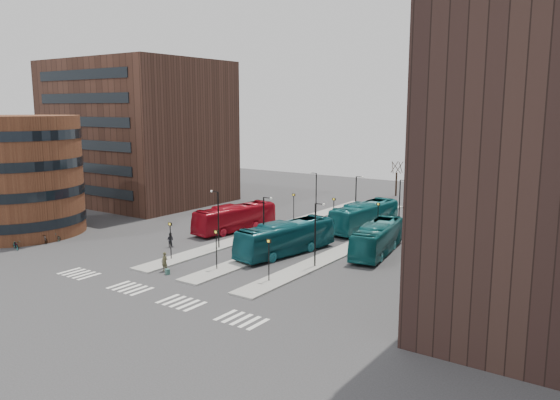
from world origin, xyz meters
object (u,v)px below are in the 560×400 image
Objects in this scene: suitcase at (168,272)px; bicycle_near at (16,245)px; bicycle_mid at (43,239)px; bicycle_far at (54,237)px; teal_bus_a at (286,238)px; commuter_a at (170,240)px; traveller at (165,262)px; red_bus at (235,218)px; commuter_c at (242,253)px; commuter_b at (239,253)px; teal_bus_b at (364,216)px; teal_bus_d at (441,203)px; teal_bus_c at (378,238)px.

bicycle_near reaches higher than suitcase.
bicycle_mid is 1.27m from bicycle_far.
bicycle_far is at bearing -146.87° from teal_bus_a.
bicycle_near reaches higher than bicycle_far.
bicycle_mid is at bearing 9.37° from commuter_a.
teal_bus_a reaches higher than traveller.
red_bus is 0.95× the size of teal_bus_a.
suitcase is 7.54m from commuter_c.
bicycle_near is at bearing 111.17° from commuter_b.
suitcase is 19.79m from bicycle_mid.
commuter_a reaches higher than bicycle_mid.
suitcase is 12.97m from teal_bus_a.
commuter_c is (-3.32, -19.90, -0.80)m from teal_bus_b.
teal_bus_d reaches higher than commuter_c.
commuter_a is (-0.78, -10.04, -0.82)m from red_bus.
commuter_c is 1.04× the size of bicycle_far.
red_bus is 12.24m from teal_bus_a.
red_bus is at bearing 101.75° from traveller.
teal_bus_a is at bearing -153.36° from teal_bus_c.
teal_bus_a is 6.89× the size of bicycle_far.
traveller is at bearing -85.07° from bicycle_mid.
bicycle_near is (-22.33, -10.16, -0.28)m from commuter_b.
suitcase is 0.28× the size of traveller.
bicycle_near is at bearing -26.73° from commuter_c.
bicycle_far is at bearing 101.11° from commuter_b.
teal_bus_c is 36.70m from bicycle_mid.
teal_bus_d is at bearing -33.84° from bicycle_mid.
commuter_a is at bearing -35.86° from bicycle_near.
commuter_c is at bearing -120.82° from commuter_b.
traveller is 9.03m from commuter_a.
bicycle_far is (0.00, 1.27, -0.05)m from bicycle_mid.
red_bus is at bearing -97.73° from commuter_c.
teal_bus_c is (18.72, 0.40, -0.01)m from red_bus.
teal_bus_a reaches higher than commuter_a.
suitcase is at bearing -99.55° from teal_bus_b.
traveller is 1.07× the size of bicycle_mid.
commuter_b is 0.82× the size of commuter_c.
suitcase is 0.28× the size of bicycle_far.
traveller reaches higher than bicycle_far.
commuter_c is (0.60, -0.31, 0.17)m from commuter_b.
commuter_c is at bearing -112.01° from teal_bus_d.
suitcase is at bearing -135.10° from teal_bus_c.
bicycle_far is at bearing -163.83° from suitcase.
commuter_b is 0.85× the size of bicycle_far.
traveller is 18.95m from bicycle_mid.
bicycle_near is 4.42m from bicycle_far.
commuter_a is (-11.86, -4.84, -0.91)m from teal_bus_a.
teal_bus_a is (4.86, 11.93, 1.45)m from suitcase.
suitcase is at bearing 157.11° from commuter_b.
teal_bus_d is at bearing 74.33° from teal_bus_b.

